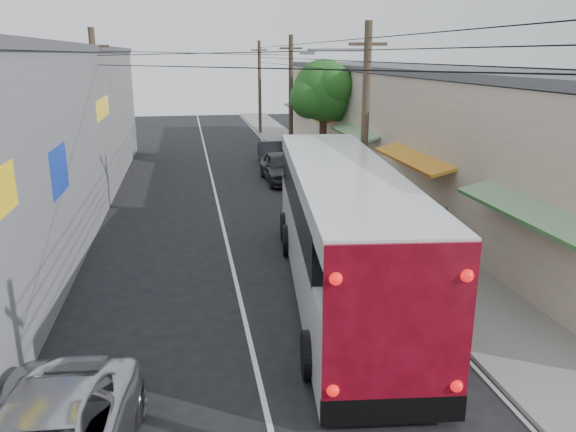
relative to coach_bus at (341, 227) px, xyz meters
name	(u,v)px	position (x,y,z in m)	size (l,w,h in m)	color
sidewalk	(344,192)	(3.49, 11.80, -1.92)	(3.00, 80.00, 0.12)	slate
building_right	(415,125)	(7.98, 13.80, 1.17)	(7.09, 40.00, 6.25)	beige
building_left	(10,134)	(-11.51, 9.80, 1.67)	(7.20, 36.00, 7.25)	slate
utility_poles	(278,112)	(0.11, 12.13, 2.15)	(11.80, 45.28, 8.00)	#473828
street_tree	(325,93)	(3.86, 17.82, 2.69)	(4.40, 4.00, 6.60)	#3F2B19
coach_bus	(341,227)	(0.00, 0.00, 0.00)	(4.28, 13.48, 3.82)	silver
parked_suv	(346,219)	(1.59, 4.80, -1.24)	(2.08, 5.11, 1.48)	#A09FA7
parked_car_mid	(282,167)	(0.79, 15.06, -1.16)	(1.94, 4.82, 1.64)	#27272C
parked_car_far	(273,153)	(1.11, 20.19, -1.25)	(1.54, 4.42, 1.46)	black
pedestrian_near	(383,228)	(2.39, 2.89, -1.05)	(0.59, 0.39, 1.62)	#C1667C
pedestrian_far	(441,226)	(4.59, 2.93, -1.10)	(0.74, 0.58, 1.52)	#96B2DB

